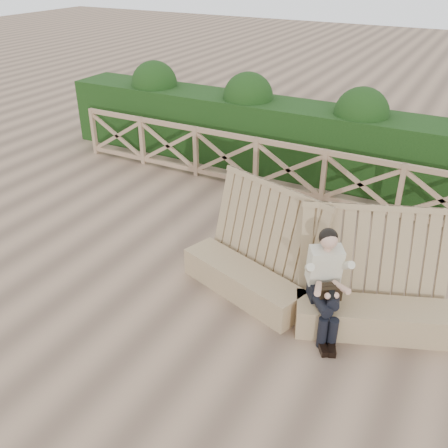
% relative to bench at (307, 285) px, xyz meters
% --- Properties ---
extents(ground, '(60.00, 60.00, 0.00)m').
position_rel_bench_xyz_m(ground, '(-1.60, -0.25, -0.39)').
color(ground, brown).
rests_on(ground, ground).
extents(bench, '(3.85, 1.41, 1.55)m').
position_rel_bench_xyz_m(bench, '(0.00, 0.00, 0.00)').
color(bench, '#937D54').
rests_on(bench, ground).
extents(woman, '(0.70, 0.91, 1.42)m').
position_rel_bench_xyz_m(woman, '(0.32, -0.26, 0.36)').
color(woman, black).
rests_on(woman, ground).
extents(guardrail, '(10.10, 0.09, 1.10)m').
position_rel_bench_xyz_m(guardrail, '(-1.60, 3.25, 0.17)').
color(guardrail, '#967457').
rests_on(guardrail, ground).
extents(hedge, '(12.00, 1.20, 1.50)m').
position_rel_bench_xyz_m(hedge, '(-1.60, 4.45, 0.36)').
color(hedge, black).
rests_on(hedge, ground).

